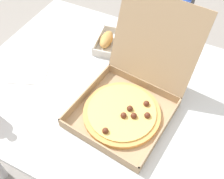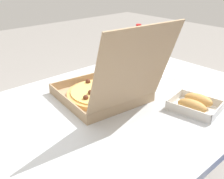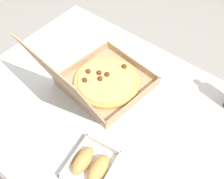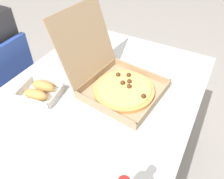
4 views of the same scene
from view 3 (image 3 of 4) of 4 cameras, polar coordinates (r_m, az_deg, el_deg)
The scene contains 5 objects.
ground_plane at distance 1.81m, azimuth -0.82°, elevation -16.60°, with size 10.00×10.00×0.00m, color gray.
dining_table at distance 1.25m, azimuth -1.14°, elevation -5.75°, with size 1.24×0.92×0.70m.
pizza_box_open at distance 1.22m, azimuth -2.48°, elevation 1.68°, with size 0.39×0.49×0.37m.
bread_side_box at distance 1.04m, azimuth -4.40°, elevation -15.26°, with size 0.18×0.21×0.06m.
paper_menu at distance 1.15m, azimuth 18.04°, elevation -11.27°, with size 0.21×0.15×0.00m, color white.
Camera 3 is at (-0.45, 0.51, 1.68)m, focal length 44.44 mm.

